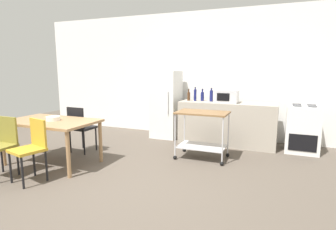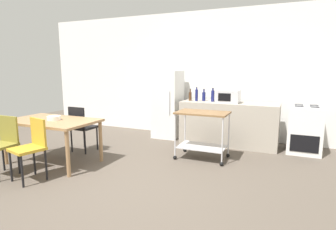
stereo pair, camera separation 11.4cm
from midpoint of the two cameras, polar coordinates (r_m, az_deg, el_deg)
ground_plane at (r=4.10m, az=-7.88°, el=-13.60°), size 12.00×12.00×0.00m
back_wall at (r=6.70m, az=6.54°, el=8.20°), size 8.40×0.12×2.90m
kitchen_counter at (r=6.00m, az=12.84°, el=-1.76°), size 2.00×0.64×0.90m
dining_table at (r=5.05m, az=-22.11°, el=-1.82°), size 1.50×0.90×0.75m
chair_mustard at (r=4.44m, az=-25.60°, el=-5.57°), size 0.48×0.48×0.89m
chair_olive at (r=4.85m, az=-30.27°, el=-4.73°), size 0.41×0.41×0.89m
chair_black at (r=5.57m, az=-16.81°, el=-2.10°), size 0.42×0.42×0.89m
stove_oven at (r=5.93m, az=26.76°, el=-2.69°), size 0.60×0.61×0.92m
refrigerator at (r=6.47m, az=0.44°, el=2.22°), size 0.60×0.63×1.55m
kitchen_cart at (r=4.96m, az=7.73°, el=-2.53°), size 0.91×0.57×0.85m
bottle_sesame_oil at (r=6.17m, az=5.11°, el=3.93°), size 0.06×0.06×0.26m
bottle_wine at (r=6.09m, az=6.43°, el=4.12°), size 0.06×0.06×0.30m
bottle_soy_sauce at (r=6.13m, az=7.90°, el=3.86°), size 0.07×0.07×0.26m
bottle_sparkling_water at (r=6.03m, az=9.72°, el=3.93°), size 0.07×0.07×0.29m
microwave at (r=5.89m, az=12.79°, el=3.73°), size 0.46×0.35×0.26m
fruit_bowl at (r=5.00m, az=-21.81°, el=-0.57°), size 0.22×0.22×0.07m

